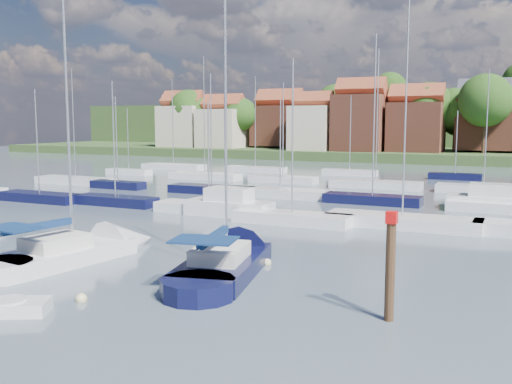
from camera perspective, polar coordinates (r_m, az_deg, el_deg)
The scene contains 10 objects.
ground at distance 62.32m, azimuth 10.33°, elevation 0.06°, with size 260.00×260.00×0.00m, color #45525D.
sailboat_centre at distance 33.03m, azimuth -16.55°, elevation -5.67°, with size 4.77×12.18×16.10m.
sailboat_navy at distance 29.68m, azimuth -2.42°, elevation -6.81°, with size 5.80×12.66×16.94m.
tender at distance 24.66m, azimuth -23.56°, elevation -10.53°, with size 3.40×2.72×0.67m.
timber_piling at distance 22.24m, azimuth 13.21°, elevation -9.69°, with size 0.40×0.40×6.42m.
buoy_c at distance 29.16m, azimuth -22.81°, elevation -8.32°, with size 0.52×0.52×0.52m, color #D85914.
buoy_d at distance 25.30m, azimuth -17.07°, elevation -10.40°, with size 0.49×0.49×0.49m, color beige.
buoy_e at distance 30.12m, azimuth 1.11°, elevation -7.28°, with size 0.45×0.45×0.45m, color beige.
marina_field at distance 57.13m, azimuth 10.93°, elevation -0.15°, with size 79.62×41.41×15.93m.
far_shore_town at distance 153.11m, azimuth 20.22°, elevation 5.54°, with size 212.46×90.00×22.27m.
Camera 1 is at (15.82, -19.81, 7.45)m, focal length 40.00 mm.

